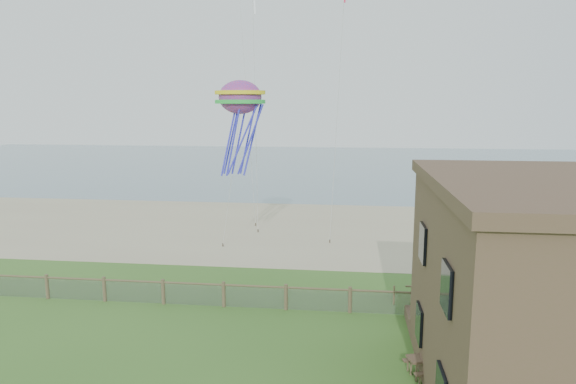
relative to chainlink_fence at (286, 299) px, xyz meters
name	(u,v)px	position (x,y,z in m)	size (l,w,h in m)	color
ground	(266,375)	(0.00, -6.00, -0.55)	(160.00, 160.00, 0.00)	#345E20
sand_beach	(311,229)	(0.00, 16.00, -0.55)	(72.00, 20.00, 0.02)	tan
ocean	(331,165)	(0.00, 60.00, -0.55)	(160.00, 68.00, 0.02)	slate
chainlink_fence	(286,299)	(0.00, 0.00, 0.00)	(36.20, 0.20, 1.25)	#4C412B
picnic_table	(430,367)	(5.84, -5.39, -0.21)	(1.62, 1.22, 0.68)	brown
octopus_kite	(241,124)	(-3.62, 7.35, 7.86)	(3.02, 2.13, 6.23)	#FB2736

